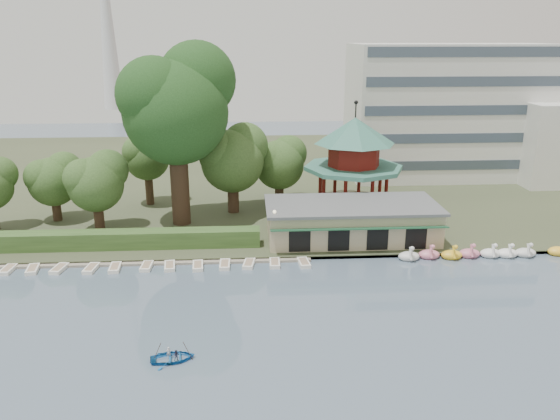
{
  "coord_description": "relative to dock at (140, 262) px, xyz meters",
  "views": [
    {
      "loc": [
        -1.13,
        -33.49,
        21.5
      ],
      "look_at": [
        2.0,
        18.0,
        5.0
      ],
      "focal_mm": 35.0,
      "sensor_mm": 36.0,
      "label": 1
    }
  ],
  "objects": [
    {
      "name": "lamp_post",
      "position": [
        13.5,
        1.8,
        3.22
      ],
      "size": [
        0.36,
        0.36,
        4.28
      ],
      "color": "black",
      "rests_on": "shore"
    },
    {
      "name": "rowboat_with_passengers",
      "position": [
        5.44,
        -17.4,
        0.32
      ],
      "size": [
        4.7,
        3.69,
        2.01
      ],
      "color": "#1865AD",
      "rests_on": "ground"
    },
    {
      "name": "swan_boats",
      "position": [
        34.35,
        -0.59,
        0.28
      ],
      "size": [
        17.9,
        2.17,
        1.92
      ],
      "color": "silver",
      "rests_on": "ground"
    },
    {
      "name": "small_trees",
      "position": [
        1.11,
        14.43,
        6.41
      ],
      "size": [
        39.46,
        16.47,
        11.07
      ],
      "color": "#3A281C",
      "rests_on": "shore"
    },
    {
      "name": "dock",
      "position": [
        0.0,
        0.0,
        0.0
      ],
      "size": [
        34.0,
        1.6,
        0.24
      ],
      "primitive_type": "cube",
      "color": "gray",
      "rests_on": "ground"
    },
    {
      "name": "shore",
      "position": [
        12.0,
        34.8,
        0.08
      ],
      "size": [
        220.0,
        70.0,
        0.4
      ],
      "primitive_type": "cube",
      "color": "#424930",
      "rests_on": "ground"
    },
    {
      "name": "big_tree",
      "position": [
        3.16,
        10.99,
        14.34
      ],
      "size": [
        12.89,
        12.01,
        20.75
      ],
      "color": "#3A281C",
      "rests_on": "shore"
    },
    {
      "name": "office_building",
      "position": [
        44.67,
        31.8,
        9.61
      ],
      "size": [
        38.0,
        18.0,
        20.0
      ],
      "color": "silver",
      "rests_on": "shore"
    },
    {
      "name": "ground_plane",
      "position": [
        12.0,
        -17.2,
        -0.12
      ],
      "size": [
        220.0,
        220.0,
        0.0
      ],
      "primitive_type": "plane",
      "color": "slate",
      "rests_on": "ground"
    },
    {
      "name": "moored_rowboats",
      "position": [
        0.6,
        -1.35,
        0.06
      ],
      "size": [
        32.43,
        2.63,
        0.36
      ],
      "color": "white",
      "rests_on": "ground"
    },
    {
      "name": "hedge",
      "position": [
        -3.0,
        3.3,
        1.18
      ],
      "size": [
        30.0,
        2.0,
        1.8
      ],
      "primitive_type": "cube",
      "color": "#3C5C28",
      "rests_on": "shore"
    },
    {
      "name": "pavilion",
      "position": [
        24.0,
        14.8,
        7.36
      ],
      "size": [
        12.4,
        12.4,
        13.5
      ],
      "color": "tan",
      "rests_on": "shore"
    },
    {
      "name": "boathouse",
      "position": [
        22.0,
        4.77,
        2.25
      ],
      "size": [
        18.6,
        9.39,
        3.9
      ],
      "color": "tan",
      "rests_on": "shore"
    },
    {
      "name": "embankment",
      "position": [
        12.0,
        0.1,
        0.03
      ],
      "size": [
        220.0,
        0.6,
        0.3
      ],
      "primitive_type": "cube",
      "color": "gray",
      "rests_on": "ground"
    }
  ]
}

